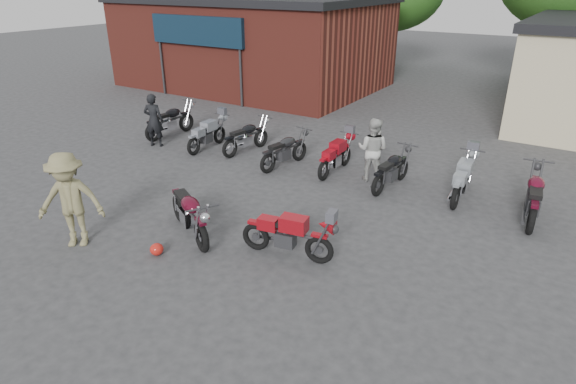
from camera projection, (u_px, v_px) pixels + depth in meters
The scene contains 17 objects.
ground at pixel (207, 253), 9.72m from camera, with size 90.00×90.00×0.00m, color #303032.
brick_building at pixel (254, 44), 24.09m from camera, with size 12.00×8.00×4.00m, color maroon.
tree_1 at pixel (392, 3), 27.60m from camera, with size 5.92×5.92×7.40m, color #265015, non-canonical shape.
vintage_motorcycle at pixel (189, 211), 10.10m from camera, with size 2.09×0.69×1.21m, color #480919, non-canonical shape.
sportbike at pixel (289, 233), 9.37m from camera, with size 1.87×0.62×1.08m, color maroon, non-canonical shape.
helmet at pixel (157, 249), 9.60m from camera, with size 0.27×0.27×0.25m, color red.
person_dark at pixel (154, 120), 15.53m from camera, with size 0.63×0.41×1.73m, color black.
person_light at pixel (373, 150), 12.87m from camera, with size 0.84×0.65×1.73m, color #B0AFAB.
person_tan at pixel (70, 200), 9.62m from camera, with size 1.30×0.75×2.01m, color olive.
row_bike_0 at pixel (170, 119), 16.61m from camera, with size 2.06×0.68×1.20m, color black, non-canonical shape.
row_bike_1 at pixel (207, 133), 15.39m from camera, with size 1.84×0.61×1.07m, color gray, non-canonical shape.
row_bike_2 at pixel (246, 135), 15.09m from camera, with size 1.89×0.62×1.10m, color black, non-canonical shape.
row_bike_3 at pixel (285, 149), 13.93m from camera, with size 1.88×0.62×1.09m, color black, non-canonical shape.
row_bike_4 at pixel (336, 154), 13.51m from camera, with size 1.85×0.61×1.07m, color #A70D1B, non-canonical shape.
row_bike_5 at pixel (392, 168), 12.53m from camera, with size 1.87×0.62×1.09m, color black, non-canonical shape.
row_bike_6 at pixel (463, 177), 11.90m from camera, with size 1.96×0.65×1.14m, color gray, non-canonical shape.
row_bike_7 at pixel (534, 194), 10.85m from camera, with size 2.13×0.70×1.23m, color #4E091C, non-canonical shape.
Camera 1 is at (5.87, -6.19, 5.10)m, focal length 30.00 mm.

